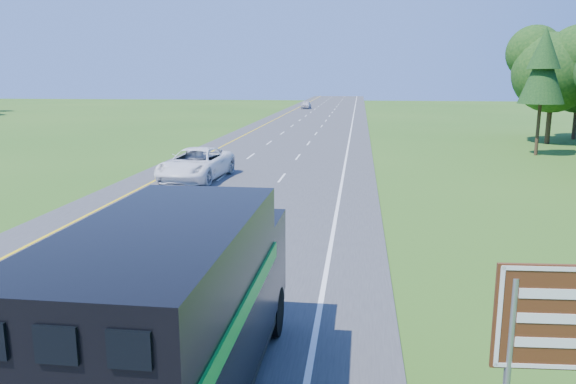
# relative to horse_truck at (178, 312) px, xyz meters

# --- Properties ---
(road) EXTENTS (15.00, 260.00, 0.04)m
(road) POSITION_rel_horse_truck_xyz_m (-3.36, 36.38, -2.05)
(road) COLOR #38383A
(road) RESTS_ON ground
(lane_markings) EXTENTS (11.15, 260.00, 0.01)m
(lane_markings) POSITION_rel_horse_truck_xyz_m (-3.36, 36.38, -2.03)
(lane_markings) COLOR yellow
(lane_markings) RESTS_ON road
(horse_truck) EXTENTS (2.79, 8.61, 3.80)m
(horse_truck) POSITION_rel_horse_truck_xyz_m (0.00, 0.00, 0.00)
(horse_truck) COLOR black
(horse_truck) RESTS_ON road
(white_suv) EXTENTS (3.62, 6.91, 1.86)m
(white_suv) POSITION_rel_horse_truck_xyz_m (-6.54, 23.23, -1.10)
(white_suv) COLOR white
(white_suv) RESTS_ON road
(far_car) EXTENTS (1.81, 4.20, 1.41)m
(far_car) POSITION_rel_horse_truck_xyz_m (-7.04, 98.01, -1.33)
(far_car) COLOR silver
(far_car) RESTS_ON road
(exit_sign) EXTENTS (2.28, 0.21, 3.86)m
(exit_sign) POSITION_rel_horse_truck_xyz_m (6.27, -0.78, 0.43)
(exit_sign) COLOR gray
(exit_sign) RESTS_ON ground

